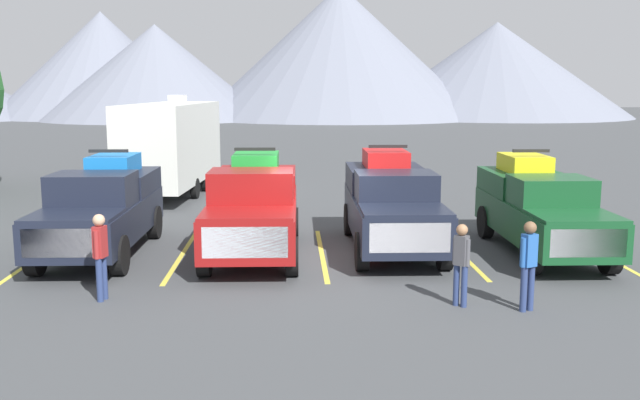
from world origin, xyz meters
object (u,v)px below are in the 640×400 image
object	(u,v)px
pickup_truck_b	(254,207)
person_b	(529,260)
pickup_truck_c	(391,203)
person_a	(461,259)
camper_trailer_a	(172,143)
pickup_truck_d	(539,207)
person_c	(100,251)
pickup_truck_a	(102,207)

from	to	relation	value
pickup_truck_b	person_b	bearing A→B (deg)	-41.83
pickup_truck_b	pickup_truck_c	size ratio (longest dim) A/B	0.97
person_a	camper_trailer_a	bearing A→B (deg)	118.52
pickup_truck_c	camper_trailer_a	size ratio (longest dim) A/B	0.64
pickup_truck_d	person_b	world-z (taller)	pickup_truck_d
pickup_truck_d	camper_trailer_a	world-z (taller)	camper_trailer_a
pickup_truck_d	person_c	xyz separation A→B (m)	(-9.95, -3.68, -0.16)
camper_trailer_a	person_b	size ratio (longest dim) A/B	5.25
pickup_truck_a	camper_trailer_a	xyz separation A→B (m)	(0.17, 9.58, 0.83)
camper_trailer_a	pickup_truck_c	bearing A→B (deg)	-52.87
pickup_truck_b	pickup_truck_a	bearing A→B (deg)	175.76
pickup_truck_a	pickup_truck_d	bearing A→B (deg)	-1.81
pickup_truck_c	person_b	xyz separation A→B (m)	(1.81, -5.20, -0.21)
pickup_truck_d	person_a	xyz separation A→B (m)	(-3.04, -4.35, -0.23)
pickup_truck_a	pickup_truck_b	xyz separation A→B (m)	(3.79, -0.28, 0.03)
camper_trailer_a	person_a	distance (m)	16.27
person_b	pickup_truck_d	bearing A→B (deg)	68.34
pickup_truck_a	pickup_truck_b	world-z (taller)	pickup_truck_b
pickup_truck_c	camper_trailer_a	xyz separation A→B (m)	(-7.12, 9.41, 0.82)
pickup_truck_a	person_b	size ratio (longest dim) A/B	3.30
pickup_truck_a	person_c	distance (m)	4.15
camper_trailer_a	person_b	world-z (taller)	camper_trailer_a
pickup_truck_a	pickup_truck_b	bearing A→B (deg)	-4.24
pickup_truck_c	person_a	bearing A→B (deg)	-82.60
pickup_truck_c	person_b	world-z (taller)	pickup_truck_c
pickup_truck_c	pickup_truck_d	distance (m)	3.71
pickup_truck_a	pickup_truck_d	size ratio (longest dim) A/B	0.99
camper_trailer_a	person_c	world-z (taller)	camper_trailer_a
pickup_truck_d	person_a	bearing A→B (deg)	-124.94
pickup_truck_c	pickup_truck_d	bearing A→B (deg)	-8.00
pickup_truck_a	person_c	world-z (taller)	pickup_truck_a
person_a	pickup_truck_a	bearing A→B (deg)	149.35
pickup_truck_b	person_b	world-z (taller)	pickup_truck_b
person_a	pickup_truck_d	bearing A→B (deg)	55.06
pickup_truck_d	pickup_truck_a	bearing A→B (deg)	178.19
pickup_truck_d	person_b	size ratio (longest dim) A/B	3.34
pickup_truck_b	person_a	bearing A→B (deg)	-46.90
person_b	person_c	xyz separation A→B (m)	(-8.09, 1.01, 0.01)
pickup_truck_b	pickup_truck_c	bearing A→B (deg)	7.34
pickup_truck_b	pickup_truck_d	xyz separation A→B (m)	(7.17, -0.06, -0.05)
pickup_truck_b	pickup_truck_c	world-z (taller)	pickup_truck_c
pickup_truck_b	person_c	distance (m)	4.67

